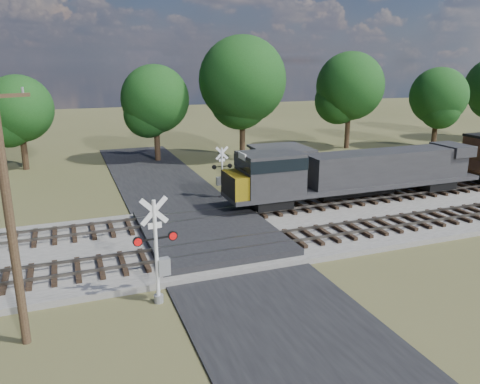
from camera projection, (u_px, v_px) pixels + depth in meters
name	position (u px, v px, depth m)	size (l,w,h in m)	color
ground	(212.00, 242.00, 25.52)	(160.00, 160.00, 0.00)	#474927
ballast_bed	(362.00, 216.00, 29.34)	(140.00, 10.00, 0.30)	gray
road	(212.00, 241.00, 25.51)	(7.00, 60.00, 0.08)	black
crossing_panel	(209.00, 233.00, 25.89)	(7.00, 9.00, 0.62)	#262628
track_near	(280.00, 240.00, 24.68)	(140.00, 2.60, 0.33)	black
track_far	(245.00, 212.00, 29.18)	(140.00, 2.60, 0.33)	black
crossing_signal_near	(159.00, 260.00, 18.69)	(1.82, 0.41, 4.51)	silver
crossing_signal_far	(221.00, 177.00, 33.23)	(1.52, 0.33, 3.77)	silver
utility_pole	(9.00, 212.00, 15.11)	(2.08, 1.02, 9.11)	#311F16
equipment_shed	(281.00, 165.00, 37.41)	(4.43, 4.43, 2.93)	#43311C
treeline	(191.00, 91.00, 43.50)	(80.82, 10.62, 11.93)	black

